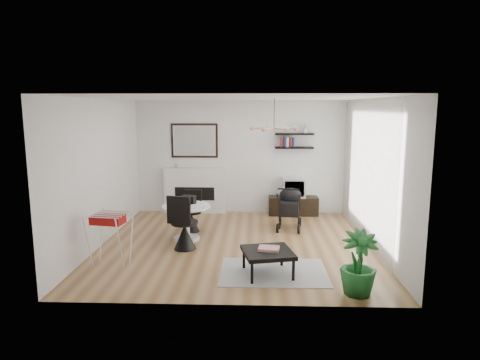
{
  "coord_description": "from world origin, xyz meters",
  "views": [
    {
      "loc": [
        0.35,
        -7.7,
        2.54
      ],
      "look_at": [
        0.06,
        0.4,
        1.16
      ],
      "focal_mm": 32.0,
      "sensor_mm": 36.0,
      "label": 1
    }
  ],
  "objects_px": {
    "tv_console": "(293,206)",
    "drying_rack": "(110,238)",
    "crt_tv": "(294,187)",
    "potted_plant": "(359,263)",
    "stroller": "(290,210)",
    "coffee_table": "(268,253)",
    "fireplace": "(195,185)",
    "dining_table": "(186,217)"
  },
  "relations": [
    {
      "from": "stroller",
      "to": "coffee_table",
      "type": "distance_m",
      "value": 2.6
    },
    {
      "from": "potted_plant",
      "to": "stroller",
      "type": "bearing_deg",
      "value": 102.06
    },
    {
      "from": "fireplace",
      "to": "coffee_table",
      "type": "distance_m",
      "value": 4.23
    },
    {
      "from": "potted_plant",
      "to": "crt_tv",
      "type": "bearing_deg",
      "value": 96.46
    },
    {
      "from": "crt_tv",
      "to": "potted_plant",
      "type": "bearing_deg",
      "value": -83.54
    },
    {
      "from": "coffee_table",
      "to": "potted_plant",
      "type": "xyz_separation_m",
      "value": [
        1.21,
        -0.66,
        0.1
      ]
    },
    {
      "from": "tv_console",
      "to": "drying_rack",
      "type": "relative_size",
      "value": 1.34
    },
    {
      "from": "crt_tv",
      "to": "drying_rack",
      "type": "bearing_deg",
      "value": -133.59
    },
    {
      "from": "crt_tv",
      "to": "dining_table",
      "type": "xyz_separation_m",
      "value": [
        -2.23,
        -2.04,
        -0.22
      ]
    },
    {
      "from": "fireplace",
      "to": "tv_console",
      "type": "bearing_deg",
      "value": -3.31
    },
    {
      "from": "fireplace",
      "to": "stroller",
      "type": "relative_size",
      "value": 2.25
    },
    {
      "from": "fireplace",
      "to": "stroller",
      "type": "xyz_separation_m",
      "value": [
        2.18,
        -1.34,
        -0.27
      ]
    },
    {
      "from": "tv_console",
      "to": "drying_rack",
      "type": "xyz_separation_m",
      "value": [
        -3.25,
        -3.42,
        0.24
      ]
    },
    {
      "from": "tv_console",
      "to": "dining_table",
      "type": "bearing_deg",
      "value": -137.47
    },
    {
      "from": "stroller",
      "to": "fireplace",
      "type": "bearing_deg",
      "value": 157.2
    },
    {
      "from": "tv_console",
      "to": "stroller",
      "type": "relative_size",
      "value": 1.21
    },
    {
      "from": "dining_table",
      "to": "crt_tv",
      "type": "bearing_deg",
      "value": 42.47
    },
    {
      "from": "stroller",
      "to": "potted_plant",
      "type": "relative_size",
      "value": 1.08
    },
    {
      "from": "crt_tv",
      "to": "stroller",
      "type": "xyz_separation_m",
      "value": [
        -0.19,
        -1.2,
        -0.25
      ]
    },
    {
      "from": "tv_console",
      "to": "dining_table",
      "type": "height_order",
      "value": "dining_table"
    },
    {
      "from": "crt_tv",
      "to": "stroller",
      "type": "relative_size",
      "value": 0.55
    },
    {
      "from": "drying_rack",
      "to": "potted_plant",
      "type": "distance_m",
      "value": 3.88
    },
    {
      "from": "dining_table",
      "to": "stroller",
      "type": "distance_m",
      "value": 2.22
    },
    {
      "from": "stroller",
      "to": "coffee_table",
      "type": "height_order",
      "value": "stroller"
    },
    {
      "from": "crt_tv",
      "to": "stroller",
      "type": "height_order",
      "value": "stroller"
    },
    {
      "from": "coffee_table",
      "to": "potted_plant",
      "type": "relative_size",
      "value": 0.97
    },
    {
      "from": "tv_console",
      "to": "crt_tv",
      "type": "xyz_separation_m",
      "value": [
        0.0,
        -0.0,
        0.45
      ]
    },
    {
      "from": "tv_console",
      "to": "coffee_table",
      "type": "xyz_separation_m",
      "value": [
        -0.71,
        -3.74,
        0.12
      ]
    },
    {
      "from": "coffee_table",
      "to": "drying_rack",
      "type": "bearing_deg",
      "value": 172.72
    },
    {
      "from": "drying_rack",
      "to": "crt_tv",
      "type": "bearing_deg",
      "value": 55.28
    },
    {
      "from": "potted_plant",
      "to": "dining_table",
      "type": "bearing_deg",
      "value": 139.24
    },
    {
      "from": "dining_table",
      "to": "coffee_table",
      "type": "xyz_separation_m",
      "value": [
        1.52,
        -1.69,
        -0.11
      ]
    },
    {
      "from": "fireplace",
      "to": "coffee_table",
      "type": "relative_size",
      "value": 2.49
    },
    {
      "from": "coffee_table",
      "to": "potted_plant",
      "type": "height_order",
      "value": "potted_plant"
    },
    {
      "from": "tv_console",
      "to": "drying_rack",
      "type": "distance_m",
      "value": 4.72
    },
    {
      "from": "fireplace",
      "to": "potted_plant",
      "type": "bearing_deg",
      "value": -57.71
    },
    {
      "from": "crt_tv",
      "to": "dining_table",
      "type": "height_order",
      "value": "crt_tv"
    },
    {
      "from": "tv_console",
      "to": "stroller",
      "type": "xyz_separation_m",
      "value": [
        -0.18,
        -1.2,
        0.19
      ]
    },
    {
      "from": "fireplace",
      "to": "drying_rack",
      "type": "xyz_separation_m",
      "value": [
        -0.88,
        -3.55,
        -0.23
      ]
    },
    {
      "from": "drying_rack",
      "to": "stroller",
      "type": "distance_m",
      "value": 3.78
    },
    {
      "from": "crt_tv",
      "to": "drying_rack",
      "type": "height_order",
      "value": "crt_tv"
    },
    {
      "from": "fireplace",
      "to": "potted_plant",
      "type": "xyz_separation_m",
      "value": [
        2.87,
        -4.54,
        -0.24
      ]
    }
  ]
}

